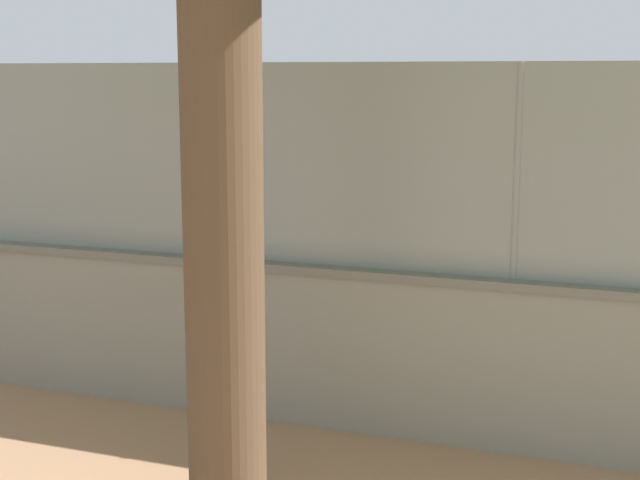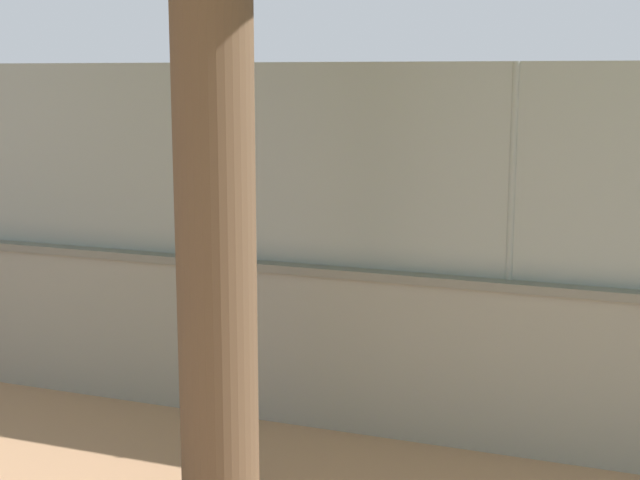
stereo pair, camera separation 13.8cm
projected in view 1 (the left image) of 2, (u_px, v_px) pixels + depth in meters
ground_plane at (616, 225)px, 21.60m from camera, size 260.00×260.00×0.00m
player_crossing_court at (232, 239)px, 14.56m from camera, size 0.73×1.24×1.55m
player_at_service_line at (176, 264)px, 12.78m from camera, size 0.67×1.09×1.49m
sports_ball at (183, 247)px, 13.35m from camera, size 0.16×0.16×0.16m
spare_ball_by_wall at (155, 345)px, 11.88m from camera, size 0.09×0.09×0.09m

